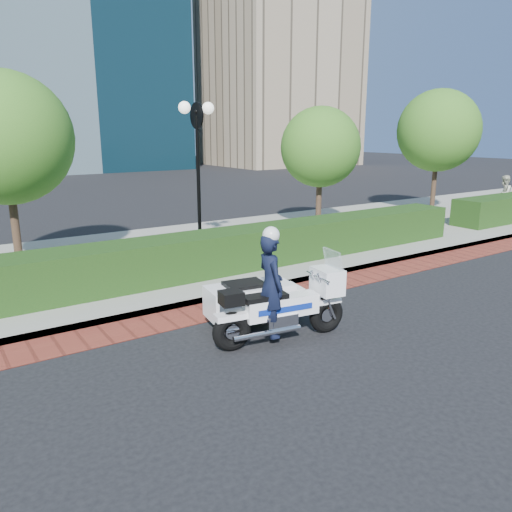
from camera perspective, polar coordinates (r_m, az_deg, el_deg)
ground at (r=9.58m, az=3.04°, el=-8.06°), size 120.00×120.00×0.00m
brick_strip at (r=10.73m, az=-1.80°, el=-5.53°), size 60.00×1.00×0.01m
sidewalk at (r=14.56m, az=-11.30°, el=-0.22°), size 60.00×8.00×0.15m
hedge_main at (r=12.30m, az=-7.06°, el=0.08°), size 18.00×1.20×1.00m
lamppost at (r=13.83m, az=-6.67°, el=11.33°), size 1.02×0.70×4.21m
tree_b at (r=13.69m, az=-26.77°, el=11.91°), size 3.20×3.20×4.89m
tree_c at (r=18.03m, az=7.36°, el=12.23°), size 2.80×2.80×4.30m
tree_d at (r=22.83m, az=20.13°, el=13.29°), size 3.40×3.40×5.16m
tower_right at (r=57.02m, az=2.74°, el=24.62°), size 14.00×12.00×28.00m
police_motorcycle at (r=8.97m, az=1.21°, el=-4.76°), size 2.56×2.00×2.08m
pedestrian at (r=24.23m, az=26.46°, el=6.36°), size 0.90×0.78×1.60m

